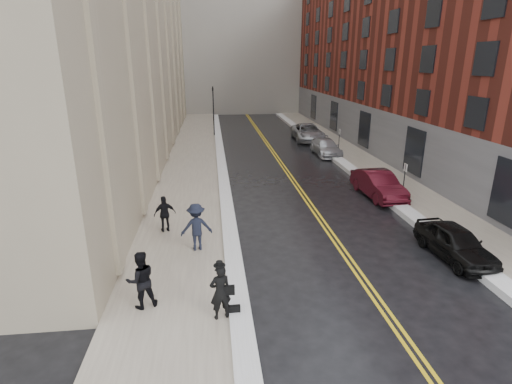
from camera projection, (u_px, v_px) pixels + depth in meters
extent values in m
plane|color=black|center=(296.00, 281.00, 14.66)|extent=(160.00, 160.00, 0.00)
cube|color=gray|center=(191.00, 170.00, 29.26)|extent=(4.00, 64.00, 0.15)
cube|color=gray|center=(368.00, 165.00, 30.70)|extent=(3.00, 64.00, 0.15)
cube|color=gold|center=(283.00, 168.00, 30.02)|extent=(0.12, 64.00, 0.01)
cube|color=gold|center=(286.00, 168.00, 30.04)|extent=(0.12, 64.00, 0.01)
cube|color=white|center=(222.00, 169.00, 29.49)|extent=(0.70, 60.80, 0.26)
cube|color=white|center=(345.00, 165.00, 30.48)|extent=(0.85, 60.80, 0.30)
cube|color=maroon|center=(439.00, 45.00, 35.41)|extent=(14.00, 50.00, 18.00)
cylinder|color=black|center=(214.00, 112.00, 41.89)|extent=(0.12, 0.12, 5.20)
imported|color=black|center=(213.00, 92.00, 41.26)|extent=(0.18, 0.15, 0.90)
cylinder|color=black|center=(404.00, 183.00, 22.71)|extent=(0.06, 0.06, 2.20)
cube|color=white|center=(406.00, 168.00, 22.43)|extent=(0.02, 0.35, 0.45)
cylinder|color=black|center=(339.00, 142.00, 34.03)|extent=(0.06, 0.06, 2.20)
cube|color=white|center=(340.00, 132.00, 33.75)|extent=(0.02, 0.35, 0.45)
imported|color=black|center=(455.00, 243.00, 16.21)|extent=(1.87, 4.14, 1.38)
imported|color=#410B15|center=(378.00, 184.00, 23.55)|extent=(1.93, 4.75, 1.53)
imported|color=#ADAFB5|center=(326.00, 147.00, 34.12)|extent=(1.98, 4.71, 1.36)
imported|color=#A1A3A9|center=(308.00, 132.00, 40.39)|extent=(2.99, 6.03, 1.64)
imported|color=black|center=(220.00, 292.00, 12.08)|extent=(0.74, 0.58, 1.81)
imported|color=black|center=(141.00, 280.00, 12.63)|extent=(1.13, 1.01, 1.93)
imported|color=black|center=(196.00, 227.00, 16.54)|extent=(1.40, 0.93, 2.03)
imported|color=black|center=(165.00, 214.00, 18.38)|extent=(1.08, 0.68, 1.71)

